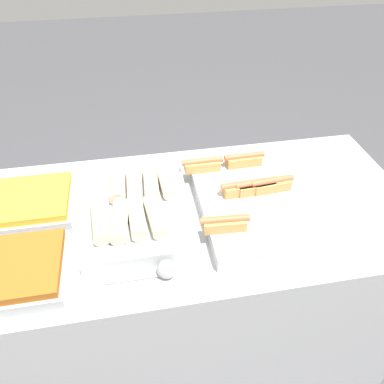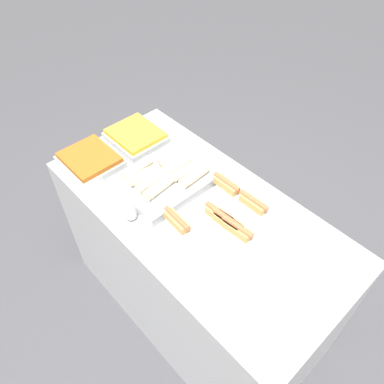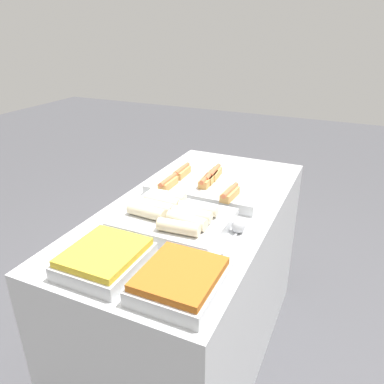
{
  "view_description": "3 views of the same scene",
  "coord_description": "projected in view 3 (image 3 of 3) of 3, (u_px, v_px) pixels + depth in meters",
  "views": [
    {
      "loc": [
        -0.2,
        -0.92,
        1.78
      ],
      "look_at": [
        -0.03,
        0.0,
        1.0
      ],
      "focal_mm": 35.0,
      "sensor_mm": 36.0,
      "label": 1
    },
    {
      "loc": [
        0.8,
        -0.77,
        2.2
      ],
      "look_at": [
        -0.03,
        0.0,
        1.0
      ],
      "focal_mm": 35.0,
      "sensor_mm": 36.0,
      "label": 2
    },
    {
      "loc": [
        -1.4,
        -0.63,
        1.68
      ],
      "look_at": [
        -0.03,
        0.0,
        1.0
      ],
      "focal_mm": 35.0,
      "sensor_mm": 36.0,
      "label": 3
    }
  ],
  "objects": [
    {
      "name": "tray_wraps",
      "position": [
        173.0,
        218.0,
        1.52
      ],
      "size": [
        0.34,
        0.44,
        0.1
      ],
      "color": "silver",
      "rests_on": "counter"
    },
    {
      "name": "ground_plane",
      "position": [
        194.0,
        353.0,
        2.09
      ],
      "size": [
        12.0,
        12.0,
        0.0
      ],
      "primitive_type": "plane",
      "color": "#4C4C51"
    },
    {
      "name": "counter",
      "position": [
        195.0,
        286.0,
        1.9
      ],
      "size": [
        1.47,
        0.72,
        0.92
      ],
      "color": "silver",
      "rests_on": "ground_plane"
    },
    {
      "name": "tray_hotdogs",
      "position": [
        207.0,
        186.0,
        1.83
      ],
      "size": [
        0.37,
        0.55,
        0.1
      ],
      "color": "silver",
      "rests_on": "counter"
    },
    {
      "name": "serving_spoon_near",
      "position": [
        238.0,
        228.0,
        1.47
      ],
      "size": [
        0.21,
        0.05,
        0.05
      ],
      "color": "#B2B5BA",
      "rests_on": "counter"
    },
    {
      "name": "tray_side_front",
      "position": [
        180.0,
        280.0,
        1.15
      ],
      "size": [
        0.28,
        0.25,
        0.07
      ],
      "color": "silver",
      "rests_on": "counter"
    },
    {
      "name": "tray_side_back",
      "position": [
        105.0,
        259.0,
        1.26
      ],
      "size": [
        0.28,
        0.25,
        0.07
      ],
      "color": "silver",
      "rests_on": "counter"
    }
  ]
}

